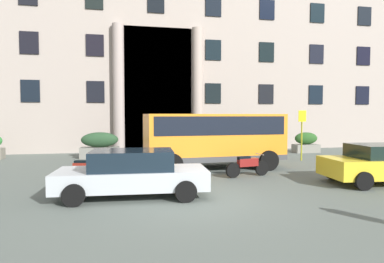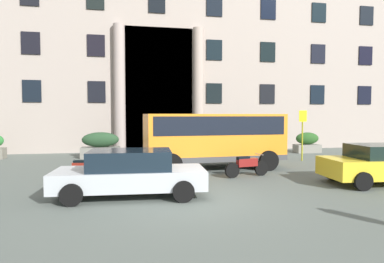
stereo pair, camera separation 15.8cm
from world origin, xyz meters
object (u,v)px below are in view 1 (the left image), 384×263
object	(u,v)px
hedge_planter_entrance_right	(225,144)
motorcycle_far_end	(86,170)
scooter_by_planter	(247,165)
parked_hatchback_near	(132,173)
hedge_planter_east	(173,145)
orange_minibus	(213,135)
hedge_planter_far_west	(306,143)
bus_stop_sign	(302,130)
hedge_planter_entrance_left	(100,145)

from	to	relation	value
hedge_planter_entrance_right	motorcycle_far_end	distance (m)	10.18
motorcycle_far_end	scooter_by_planter	bearing A→B (deg)	8.37
parked_hatchback_near	motorcycle_far_end	bearing A→B (deg)	127.95
hedge_planter_entrance_right	motorcycle_far_end	world-z (taller)	hedge_planter_entrance_right
hedge_planter_east	scooter_by_planter	xyz separation A→B (m)	(2.01, -7.25, -0.22)
parked_hatchback_near	scooter_by_planter	size ratio (longest dim) A/B	2.37
hedge_planter_east	motorcycle_far_end	xyz separation A→B (m)	(-4.17, -7.22, -0.22)
orange_minibus	hedge_planter_far_west	distance (m)	9.11
bus_stop_sign	scooter_by_planter	bearing A→B (deg)	-140.00
hedge_planter_entrance_left	hedge_planter_east	bearing A→B (deg)	1.69
hedge_planter_east	parked_hatchback_near	bearing A→B (deg)	-104.80
bus_stop_sign	motorcycle_far_end	distance (m)	11.49
orange_minibus	bus_stop_sign	distance (m)	5.58
orange_minibus	bus_stop_sign	size ratio (longest dim) A/B	2.34
hedge_planter_far_west	scooter_by_planter	distance (m)	9.95
hedge_planter_far_west	hedge_planter_entrance_right	world-z (taller)	hedge_planter_entrance_right
scooter_by_planter	motorcycle_far_end	world-z (taller)	same
hedge_planter_entrance_right	motorcycle_far_end	xyz separation A→B (m)	(-7.39, -6.99, -0.24)
hedge_planter_east	hedge_planter_entrance_right	distance (m)	3.23
hedge_planter_far_west	parked_hatchback_near	bearing A→B (deg)	-139.97
hedge_planter_east	hedge_planter_far_west	xyz separation A→B (m)	(8.84, -0.02, -0.03)
orange_minibus	hedge_planter_entrance_left	size ratio (longest dim) A/B	2.92
parked_hatchback_near	scooter_by_planter	world-z (taller)	parked_hatchback_near
orange_minibus	hedge_planter_entrance_left	world-z (taller)	orange_minibus
bus_stop_sign	parked_hatchback_near	bearing A→B (deg)	-145.93
motorcycle_far_end	hedge_planter_entrance_right	bearing A→B (deg)	52.05
hedge_planter_east	hedge_planter_far_west	distance (m)	8.84
bus_stop_sign	parked_hatchback_near	distance (m)	11.05
hedge_planter_entrance_left	scooter_by_planter	xyz separation A→B (m)	(6.26, -7.13, -0.26)
hedge_planter_far_west	hedge_planter_entrance_right	xyz separation A→B (m)	(-5.62, -0.21, 0.06)
motorcycle_far_end	bus_stop_sign	bearing A→B (deg)	28.17
parked_hatchback_near	hedge_planter_entrance_left	bearing A→B (deg)	103.34
hedge_planter_east	motorcycle_far_end	world-z (taller)	hedge_planter_east
orange_minibus	hedge_planter_entrance_left	bearing A→B (deg)	135.40
bus_stop_sign	hedge_planter_far_west	world-z (taller)	bus_stop_sign
parked_hatchback_near	bus_stop_sign	bearing A→B (deg)	37.09
motorcycle_far_end	hedge_planter_entrance_left	bearing A→B (deg)	99.27
bus_stop_sign	hedge_planter_far_west	bearing A→B (deg)	56.38
hedge_planter_east	scooter_by_planter	distance (m)	7.53
orange_minibus	hedge_planter_east	world-z (taller)	orange_minibus
hedge_planter_entrance_right	parked_hatchback_near	distance (m)	10.97
hedge_planter_entrance_left	hedge_planter_east	xyz separation A→B (m)	(4.25, 0.13, -0.04)
bus_stop_sign	hedge_planter_east	bearing A→B (deg)	152.67
hedge_planter_far_west	motorcycle_far_end	distance (m)	14.88
hedge_planter_entrance_left	parked_hatchback_near	world-z (taller)	hedge_planter_entrance_left
orange_minibus	hedge_planter_entrance_right	distance (m)	5.19
bus_stop_sign	hedge_planter_entrance_right	size ratio (longest dim) A/B	1.50
orange_minibus	parked_hatchback_near	size ratio (longest dim) A/B	1.39
bus_stop_sign	hedge_planter_east	distance (m)	7.49
orange_minibus	scooter_by_planter	bearing A→B (deg)	-74.55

